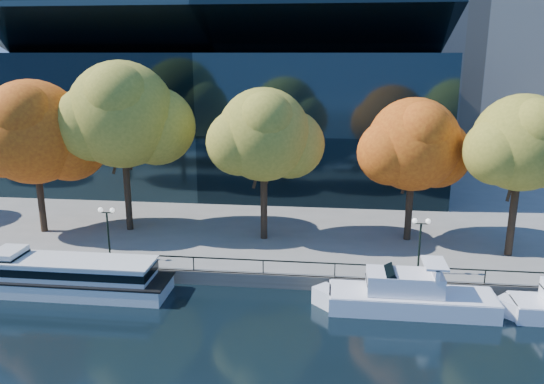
# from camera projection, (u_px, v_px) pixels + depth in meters

# --- Properties ---
(ground) EXTENTS (160.00, 160.00, 0.00)m
(ground) POSITION_uv_depth(u_px,v_px,m) (182.00, 303.00, 34.95)
(ground) COLOR black
(ground) RESTS_ON ground
(promenade) EXTENTS (90.00, 67.08, 1.00)m
(promenade) POSITION_uv_depth(u_px,v_px,m) (259.00, 174.00, 69.76)
(promenade) COLOR slate
(promenade) RESTS_ON ground
(railing) EXTENTS (88.20, 0.08, 0.99)m
(railing) POSITION_uv_depth(u_px,v_px,m) (193.00, 257.00, 37.58)
(railing) COLOR black
(railing) RESTS_ON promenade
(convention_building) EXTENTS (50.00, 24.57, 21.43)m
(convention_building) POSITION_uv_depth(u_px,v_px,m) (220.00, 117.00, 63.76)
(convention_building) COLOR black
(convention_building) RESTS_ON ground
(tour_boat) EXTENTS (15.44, 3.44, 2.93)m
(tour_boat) POSITION_uv_depth(u_px,v_px,m) (63.00, 275.00, 36.30)
(tour_boat) COLOR silver
(tour_boat) RESTS_ON ground
(cruiser_near) EXTENTS (11.61, 2.99, 3.36)m
(cruiser_near) POSITION_uv_depth(u_px,v_px,m) (404.00, 295.00, 33.77)
(cruiser_near) COLOR white
(cruiser_near) RESTS_ON ground
(tree_1) EXTENTS (10.81, 8.87, 12.97)m
(tree_1) POSITION_uv_depth(u_px,v_px,m) (35.00, 134.00, 43.78)
(tree_1) COLOR black
(tree_1) RESTS_ON promenade
(tree_2) EXTENTS (11.10, 9.10, 14.47)m
(tree_2) POSITION_uv_depth(u_px,v_px,m) (124.00, 117.00, 43.93)
(tree_2) COLOR black
(tree_2) RESTS_ON promenade
(tree_3) EXTENTS (9.32, 7.64, 12.43)m
(tree_3) POSITION_uv_depth(u_px,v_px,m) (265.00, 137.00, 42.06)
(tree_3) COLOR black
(tree_3) RESTS_ON promenade
(tree_4) EXTENTS (9.28, 7.61, 11.67)m
(tree_4) POSITION_uv_depth(u_px,v_px,m) (415.00, 147.00, 41.99)
(tree_4) COLOR black
(tree_4) RESTS_ON promenade
(tree_5) EXTENTS (8.84, 7.25, 12.22)m
(tree_5) POSITION_uv_depth(u_px,v_px,m) (523.00, 145.00, 38.38)
(tree_5) COLOR black
(tree_5) RESTS_ON promenade
(lamp_1) EXTENTS (1.26, 0.36, 4.03)m
(lamp_1) POSITION_uv_depth(u_px,v_px,m) (107.00, 221.00, 39.01)
(lamp_1) COLOR black
(lamp_1) RESTS_ON promenade
(lamp_2) EXTENTS (1.26, 0.36, 4.03)m
(lamp_2) POSITION_uv_depth(u_px,v_px,m) (421.00, 233.00, 36.49)
(lamp_2) COLOR black
(lamp_2) RESTS_ON promenade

